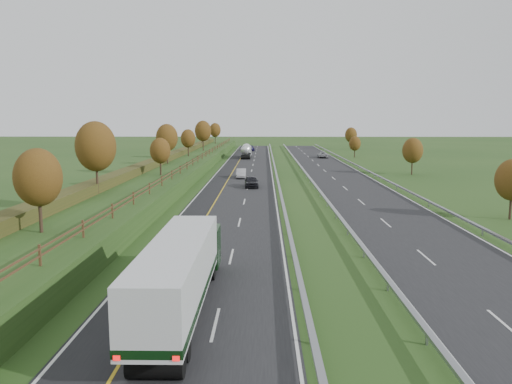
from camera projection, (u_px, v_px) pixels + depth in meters
The scene contains 19 objects.
ground at pixel (291, 181), 79.44m from camera, with size 400.00×400.00×0.00m, color #254418.
near_carriageway at pixel (243, 177), 84.50m from camera, with size 10.50×200.00×0.04m, color black.
far_carriageway at pixel (340, 178), 84.25m from camera, with size 10.50×200.00×0.04m, color black.
hard_shoulder at pixel (221, 177), 84.56m from camera, with size 3.00×200.00×0.04m, color black.
lane_markings at pixel (280, 177), 84.28m from camera, with size 26.75×200.00×0.01m.
embankment_left at pixel (166, 172), 84.56m from camera, with size 12.00×200.00×2.00m, color #254418.
hedge_left at pixel (154, 162), 84.37m from camera, with size 2.20×180.00×1.10m, color #333A17.
fence_left at pixel (192, 162), 83.83m from camera, with size 0.12×189.06×1.20m.
median_barrier_near at pixel (276, 174), 84.33m from camera, with size 0.32×200.00×0.71m.
median_barrier_far at pixel (306, 174), 84.25m from camera, with size 0.32×200.00×0.71m.
outer_barrier_far at pixel (375, 174), 84.07m from camera, with size 0.32×200.00×0.71m.
trees_left at pixel (163, 141), 80.44m from camera, with size 6.64×164.30×7.66m.
trees_far at pixel (380, 144), 112.32m from camera, with size 8.45×118.60×7.12m.
box_lorry at pixel (181, 271), 24.96m from camera, with size 2.58×16.28×4.06m.
road_tanker at pixel (246, 151), 126.75m from camera, with size 2.40×11.22×3.46m.
car_dark_near at pixel (251, 181), 72.41m from camera, with size 1.94×4.83×1.65m, color black.
car_silver_mid at pixel (241, 173), 83.87m from camera, with size 1.60×4.59×1.51m, color #ACABB0.
car_small_far at pixel (250, 148), 154.50m from camera, with size 2.25×5.54×1.61m, color #191440.
car_oncoming at pixel (323, 155), 127.06m from camera, with size 2.51×5.44×1.51m, color #A9AAAE.
Camera 1 is at (3.58, -23.91, 9.89)m, focal length 35.00 mm.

